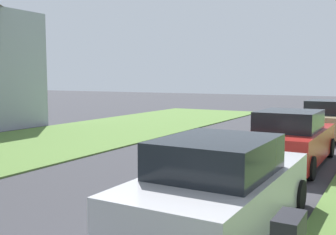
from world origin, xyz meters
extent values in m
cube|color=#BCBCC1|center=(2.44, 7.56, 0.59)|extent=(1.85, 4.41, 0.85)
cube|color=black|center=(2.44, 7.34, 1.29)|extent=(1.61, 2.03, 0.56)
cylinder|color=black|center=(1.58, 9.22, 0.30)|extent=(0.20, 0.60, 0.60)
cylinder|color=black|center=(3.32, 9.21, 0.30)|extent=(0.20, 0.60, 0.60)
cube|color=red|center=(2.24, 13.38, 0.59)|extent=(1.85, 4.41, 0.85)
cube|color=black|center=(2.24, 13.16, 1.29)|extent=(1.61, 2.03, 0.56)
cylinder|color=black|center=(1.38, 15.04, 0.30)|extent=(0.20, 0.60, 0.60)
cylinder|color=black|center=(3.12, 15.03, 0.30)|extent=(0.20, 0.60, 0.60)
cylinder|color=black|center=(1.36, 11.74, 0.30)|extent=(0.20, 0.60, 0.60)
cylinder|color=black|center=(3.10, 11.73, 0.30)|extent=(0.20, 0.60, 0.60)
cube|color=tan|center=(2.45, 19.56, 0.59)|extent=(1.85, 4.41, 0.85)
cube|color=black|center=(2.45, 19.34, 1.29)|extent=(1.61, 2.03, 0.56)
cylinder|color=black|center=(1.59, 21.22, 0.30)|extent=(0.20, 0.60, 0.60)
cylinder|color=black|center=(1.57, 17.92, 0.30)|extent=(0.20, 0.60, 0.60)
cube|color=black|center=(4.06, 5.07, 1.21)|extent=(0.22, 0.44, 0.22)
camera|label=1|loc=(4.79, 1.65, 2.50)|focal=42.59mm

